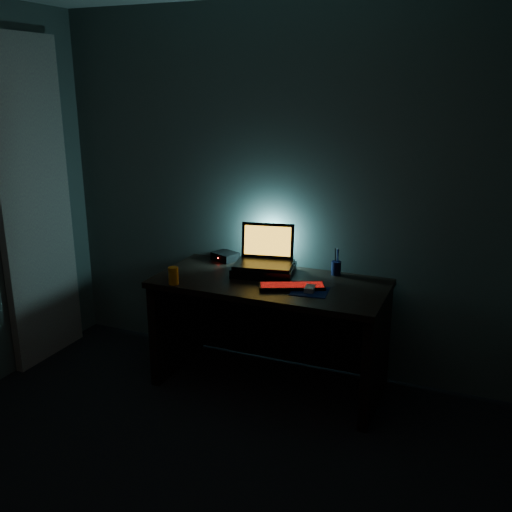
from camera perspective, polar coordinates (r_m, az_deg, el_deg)
The scene contains 11 objects.
room at distance 2.18m, azimuth -14.19°, elevation -2.86°, with size 3.50×4.00×2.50m.
desk at distance 3.83m, azimuth 1.68°, elevation -5.88°, with size 1.50×0.70×0.75m.
curtain at distance 4.33m, azimuth -21.22°, elevation 4.77°, with size 0.06×0.65×2.30m, color beige.
riser at distance 3.81m, azimuth 0.79°, elevation -1.38°, with size 0.40×0.30×0.06m, color black.
laptop at distance 3.83m, azimuth 0.94°, elevation 0.13°, with size 0.42×0.35×0.26m.
keyboard at distance 3.55m, azimuth 3.61°, elevation -3.05°, with size 0.43×0.28×0.03m.
mousepad at distance 3.51m, azimuth 5.41°, elevation -3.53°, with size 0.22×0.20×0.00m, color #0B1A4E.
mouse at distance 3.50m, azimuth 5.41°, elevation -3.27°, with size 0.06×0.10×0.03m, color gray.
pen_cup at distance 3.82m, azimuth 8.02°, elevation -1.21°, with size 0.06×0.06×0.09m, color black.
juice_glass at distance 3.65m, azimuth -8.25°, elevation -1.95°, with size 0.07×0.07×0.11m, color orange.
router at distance 4.12m, azimuth -3.08°, elevation -0.02°, with size 0.21×0.19×0.06m.
Camera 1 is at (1.26, -1.63, 1.96)m, focal length 40.00 mm.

